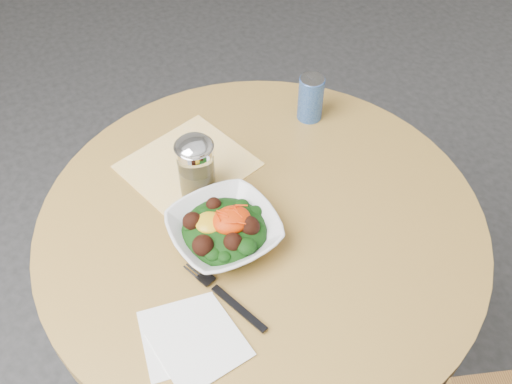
# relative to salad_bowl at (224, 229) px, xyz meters

# --- Properties ---
(ground) EXTENTS (6.00, 6.00, 0.00)m
(ground) POSITION_rel_salad_bowl_xyz_m (0.09, 0.01, -0.78)
(ground) COLOR #2A2A2C
(ground) RESTS_ON ground
(table) EXTENTS (0.90, 0.90, 0.75)m
(table) POSITION_rel_salad_bowl_xyz_m (0.09, 0.01, -0.23)
(table) COLOR black
(table) RESTS_ON ground
(cloth_napkin) EXTENTS (0.29, 0.28, 0.00)m
(cloth_napkin) POSITION_rel_salad_bowl_xyz_m (0.03, 0.22, -0.03)
(cloth_napkin) COLOR #FFAC0D
(cloth_napkin) RESTS_ON table
(paper_napkins) EXTENTS (0.17, 0.18, 0.00)m
(paper_napkins) POSITION_rel_salad_bowl_xyz_m (-0.15, -0.16, -0.03)
(paper_napkins) COLOR white
(paper_napkins) RESTS_ON table
(salad_bowl) EXTENTS (0.20, 0.20, 0.08)m
(salad_bowl) POSITION_rel_salad_bowl_xyz_m (0.00, 0.00, 0.00)
(salad_bowl) COLOR white
(salad_bowl) RESTS_ON table
(fork) EXTENTS (0.07, 0.20, 0.00)m
(fork) POSITION_rel_salad_bowl_xyz_m (-0.07, -0.11, -0.02)
(fork) COLOR black
(fork) RESTS_ON table
(spice_shaker) EXTENTS (0.08, 0.08, 0.14)m
(spice_shaker) POSITION_rel_salad_bowl_xyz_m (0.01, 0.14, 0.04)
(spice_shaker) COLOR silver
(spice_shaker) RESTS_ON table
(beverage_can) EXTENTS (0.06, 0.06, 0.11)m
(beverage_can) POSITION_rel_salad_bowl_xyz_m (0.35, 0.22, 0.03)
(beverage_can) COLOR navy
(beverage_can) RESTS_ON table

